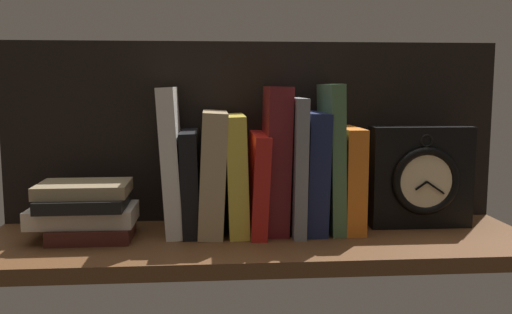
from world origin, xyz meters
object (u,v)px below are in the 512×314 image
(book_black_skeptic, at_px, (191,182))
(book_red_requiem, at_px, (255,182))
(book_yellow_seinlanguage, at_px, (236,173))
(book_maroon_dawkins, at_px, (276,159))
(book_white_catcher, at_px, (172,161))
(book_orange_pandolfini, at_px, (348,178))
(book_navy_bierce, at_px, (313,171))
(book_gray_chess, at_px, (295,164))
(book_green_romantic, at_px, (331,157))
(book_tan_shortstories, at_px, (213,172))
(framed_clock, at_px, (421,177))
(book_stack_side, at_px, (86,210))

(book_black_skeptic, xyz_separation_m, book_red_requiem, (0.11, 0.00, -0.00))
(book_yellow_seinlanguage, distance_m, book_maroon_dawkins, 0.07)
(book_white_catcher, relative_size, book_orange_pandolfini, 1.39)
(book_orange_pandolfini, bearing_deg, book_navy_bierce, 180.00)
(book_yellow_seinlanguage, bearing_deg, book_gray_chess, 0.00)
(book_maroon_dawkins, relative_size, book_navy_bierce, 1.21)
(book_white_catcher, bearing_deg, book_red_requiem, 0.00)
(book_white_catcher, height_order, book_green_romantic, book_green_romantic)
(book_tan_shortstories, distance_m, book_maroon_dawkins, 0.11)
(book_black_skeptic, height_order, book_navy_bierce, book_navy_bierce)
(book_tan_shortstories, distance_m, book_yellow_seinlanguage, 0.04)
(book_red_requiem, height_order, book_maroon_dawkins, book_maroon_dawkins)
(book_black_skeptic, distance_m, book_tan_shortstories, 0.04)
(book_yellow_seinlanguage, bearing_deg, book_green_romantic, 0.00)
(book_tan_shortstories, xyz_separation_m, book_yellow_seinlanguage, (0.04, 0.00, -0.00))
(book_black_skeptic, relative_size, book_gray_chess, 0.76)
(book_tan_shortstories, height_order, book_yellow_seinlanguage, book_tan_shortstories)
(book_tan_shortstories, distance_m, book_gray_chess, 0.15)
(book_white_catcher, distance_m, book_yellow_seinlanguage, 0.11)
(book_navy_bierce, bearing_deg, book_green_romantic, 0.00)
(book_black_skeptic, distance_m, book_red_requiem, 0.11)
(book_red_requiem, relative_size, book_green_romantic, 0.67)
(book_maroon_dawkins, height_order, book_gray_chess, book_maroon_dawkins)
(book_green_romantic, bearing_deg, framed_clock, 0.27)
(book_black_skeptic, distance_m, book_stack_side, 0.18)
(book_black_skeptic, bearing_deg, book_gray_chess, 0.00)
(book_maroon_dawkins, xyz_separation_m, book_orange_pandolfini, (0.13, 0.00, -0.04))
(book_yellow_seinlanguage, height_order, framed_clock, book_yellow_seinlanguage)
(book_tan_shortstories, height_order, book_orange_pandolfini, book_tan_shortstories)
(book_navy_bierce, bearing_deg, book_black_skeptic, 180.00)
(book_black_skeptic, height_order, book_tan_shortstories, book_tan_shortstories)
(book_red_requiem, relative_size, book_orange_pandolfini, 0.94)
(book_tan_shortstories, height_order, book_maroon_dawkins, book_maroon_dawkins)
(book_white_catcher, relative_size, book_maroon_dawkins, 1.00)
(book_stack_side, bearing_deg, book_black_skeptic, 10.13)
(book_white_catcher, xyz_separation_m, book_maroon_dawkins, (0.18, 0.00, 0.00))
(book_black_skeptic, relative_size, book_red_requiem, 1.03)
(book_tan_shortstories, bearing_deg, book_black_skeptic, 180.00)
(book_red_requiem, bearing_deg, book_tan_shortstories, 180.00)
(book_yellow_seinlanguage, xyz_separation_m, book_maroon_dawkins, (0.07, 0.00, 0.02))
(book_maroon_dawkins, relative_size, book_gray_chess, 1.08)
(book_black_skeptic, height_order, book_maroon_dawkins, book_maroon_dawkins)
(book_white_catcher, xyz_separation_m, book_gray_chess, (0.22, 0.00, -0.01))
(book_white_catcher, height_order, book_red_requiem, book_white_catcher)
(book_green_romantic, relative_size, book_stack_side, 1.49)
(book_black_skeptic, xyz_separation_m, book_orange_pandolfini, (0.28, 0.00, 0.00))
(book_tan_shortstories, xyz_separation_m, book_red_requiem, (0.07, 0.00, -0.02))
(book_green_romantic, bearing_deg, book_yellow_seinlanguage, 180.00)
(book_tan_shortstories, xyz_separation_m, book_navy_bierce, (0.18, 0.00, -0.00))
(book_navy_bierce, height_order, book_green_romantic, book_green_romantic)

